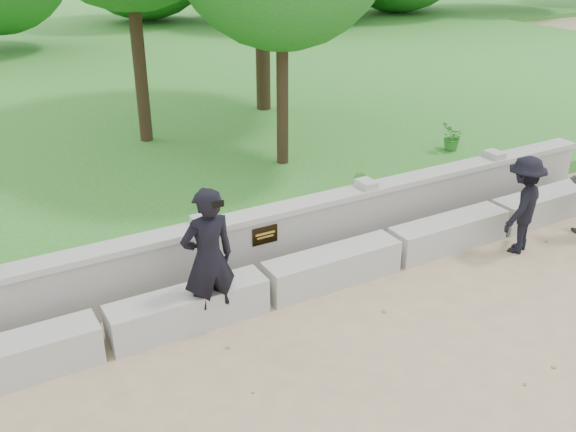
% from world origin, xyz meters
% --- Properties ---
extents(ground, '(80.00, 80.00, 0.00)m').
position_xyz_m(ground, '(0.00, 0.00, 0.00)').
color(ground, tan).
rests_on(ground, ground).
extents(lawn, '(40.00, 22.00, 0.25)m').
position_xyz_m(lawn, '(0.00, 14.00, 0.12)').
color(lawn, '#276921').
rests_on(lawn, ground).
extents(concrete_bench, '(11.90, 0.45, 0.45)m').
position_xyz_m(concrete_bench, '(0.00, 1.90, 0.22)').
color(concrete_bench, '#A9A69F').
rests_on(concrete_bench, ground).
extents(parapet_wall, '(12.50, 0.35, 0.90)m').
position_xyz_m(parapet_wall, '(0.00, 2.60, 0.46)').
color(parapet_wall, '#9F9C96').
rests_on(parapet_wall, ground).
extents(man_main, '(0.64, 0.57, 1.74)m').
position_xyz_m(man_main, '(-0.76, 1.80, 0.87)').
color(man_main, black).
rests_on(man_main, ground).
extents(visitor_mid, '(1.05, 0.84, 1.42)m').
position_xyz_m(visitor_mid, '(3.80, 1.35, 0.71)').
color(visitor_mid, black).
rests_on(visitor_mid, ground).
extents(shrub_b, '(0.37, 0.37, 0.53)m').
position_xyz_m(shrub_b, '(2.45, 3.30, 0.51)').
color(shrub_b, '#307728').
rests_on(shrub_b, lawn).
extents(shrub_c, '(0.63, 0.62, 0.53)m').
position_xyz_m(shrub_c, '(5.51, 4.59, 0.52)').
color(shrub_c, '#307728').
rests_on(shrub_c, lawn).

